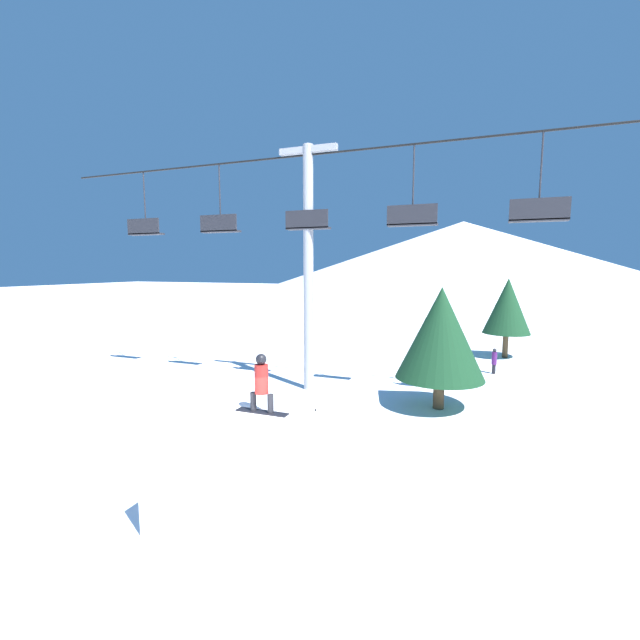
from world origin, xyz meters
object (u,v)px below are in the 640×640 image
(snowboarder, at_px, (262,383))
(pine_tree_near, at_px, (441,333))
(distant_skier, at_px, (494,360))
(snow_ramp, at_px, (240,464))

(snowboarder, xyz_separation_m, pine_tree_near, (3.45, 6.75, 0.40))
(pine_tree_near, distance_m, distant_skier, 6.77)
(snowboarder, height_order, distant_skier, snowboarder)
(snow_ramp, distance_m, pine_tree_near, 8.76)
(pine_tree_near, bearing_deg, snow_ramp, -113.63)
(snow_ramp, distance_m, snowboarder, 1.87)
(pine_tree_near, relative_size, distant_skier, 3.56)
(snowboarder, relative_size, distant_skier, 1.16)
(snow_ramp, relative_size, snowboarder, 2.57)
(pine_tree_near, bearing_deg, snowboarder, -117.08)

